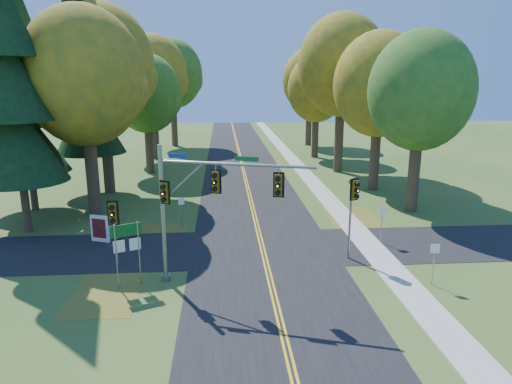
{
  "coord_description": "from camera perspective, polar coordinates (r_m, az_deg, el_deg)",
  "views": [
    {
      "loc": [
        -2.17,
        -22.41,
        9.34
      ],
      "look_at": [
        -0.33,
        2.37,
        3.2
      ],
      "focal_mm": 32.0,
      "sensor_mm": 36.0,
      "label": 1
    }
  ],
  "objects": [
    {
      "name": "sidewalk_east",
      "position": [
        25.67,
        15.24,
        -7.9
      ],
      "size": [
        1.6,
        160.0,
        0.06
      ],
      "primitive_type": "cube",
      "color": "#9E998E",
      "rests_on": "ground"
    },
    {
      "name": "leaf_patch_w_far",
      "position": [
        22.19,
        -18.11,
        -11.74
      ],
      "size": [
        3.0,
        5.0,
        0.0
      ],
      "primitive_type": "cube",
      "color": "brown",
      "rests_on": "ground"
    },
    {
      "name": "ground",
      "position": [
        24.38,
        1.19,
        -8.66
      ],
      "size": [
        160.0,
        160.0,
        0.0
      ],
      "primitive_type": "plane",
      "color": "#2B501C",
      "rests_on": "ground"
    },
    {
      "name": "tree_w_e",
      "position": [
        66.84,
        -10.37,
        14.29
      ],
      "size": [
        8.4,
        8.4,
        14.97
      ],
      "color": "#38281C",
      "rests_on": "ground"
    },
    {
      "name": "leaf_patch_w_near",
      "position": [
        28.35,
        -12.86,
        -5.71
      ],
      "size": [
        4.0,
        6.0,
        0.0
      ],
      "primitive_type": "cube",
      "color": "brown",
      "rests_on": "ground"
    },
    {
      "name": "ped_signal_pole",
      "position": [
        23.82,
        -17.37,
        -3.14
      ],
      "size": [
        0.56,
        0.65,
        3.54
      ],
      "rotation": [
        0.0,
        0.0,
        0.01
      ],
      "color": "gray",
      "rests_on": "ground"
    },
    {
      "name": "tree_e_d",
      "position": [
        56.46,
        7.63,
        12.64
      ],
      "size": [
        7.0,
        7.0,
        12.32
      ],
      "color": "#38281C",
      "rests_on": "ground"
    },
    {
      "name": "pine_b",
      "position": [
        36.18,
        -27.21,
        10.51
      ],
      "size": [
        5.6,
        5.6,
        17.31
      ],
      "color": "#38281C",
      "rests_on": "ground"
    },
    {
      "name": "centerline_right",
      "position": [
        24.38,
        1.43,
        -8.59
      ],
      "size": [
        0.1,
        160.0,
        0.01
      ],
      "primitive_type": "cube",
      "color": "gold",
      "rests_on": "road_main"
    },
    {
      "name": "info_kiosk",
      "position": [
        28.44,
        -18.92,
        -4.37
      ],
      "size": [
        1.15,
        0.57,
        1.61
      ],
      "rotation": [
        0.0,
        0.0,
        -0.37
      ],
      "color": "silver",
      "rests_on": "ground"
    },
    {
      "name": "reg_sign_e_south",
      "position": [
        22.75,
        21.41,
        -7.49
      ],
      "size": [
        0.4,
        0.09,
        2.08
      ],
      "rotation": [
        0.0,
        0.0,
        -0.15
      ],
      "color": "gray",
      "rests_on": "ground"
    },
    {
      "name": "tree_w_c",
      "position": [
        47.48,
        -13.46,
        11.82
      ],
      "size": [
        6.8,
        6.8,
        11.91
      ],
      "color": "#38281C",
      "rests_on": "ground"
    },
    {
      "name": "pine_c",
      "position": [
        39.91,
        -20.59,
        13.53
      ],
      "size": [
        5.6,
        5.6,
        20.56
      ],
      "color": "#38281C",
      "rests_on": "ground"
    },
    {
      "name": "reg_sign_e_north",
      "position": [
        27.47,
        15.49,
        -3.08
      ],
      "size": [
        0.44,
        0.1,
        2.29
      ],
      "rotation": [
        0.0,
        0.0,
        0.17
      ],
      "color": "gray",
      "rests_on": "ground"
    },
    {
      "name": "tree_e_a",
      "position": [
        34.08,
        19.95,
        11.71
      ],
      "size": [
        7.2,
        7.2,
        12.73
      ],
      "color": "#38281C",
      "rests_on": "ground"
    },
    {
      "name": "tree_w_d",
      "position": [
        56.16,
        -12.77,
        13.99
      ],
      "size": [
        8.2,
        8.2,
        14.56
      ],
      "color": "#38281C",
      "rests_on": "ground"
    },
    {
      "name": "tree_e_c",
      "position": [
        47.67,
        10.78,
        15.23
      ],
      "size": [
        8.8,
        8.8,
        15.79
      ],
      "color": "#38281C",
      "rests_on": "ground"
    },
    {
      "name": "tree_w_a",
      "position": [
        33.03,
        -20.55,
        13.28
      ],
      "size": [
        8.0,
        8.0,
        14.15
      ],
      "color": "#38281C",
      "rests_on": "ground"
    },
    {
      "name": "road_main",
      "position": [
        24.37,
        1.19,
        -8.63
      ],
      "size": [
        8.0,
        160.0,
        0.02
      ],
      "primitive_type": "cube",
      "color": "black",
      "rests_on": "ground"
    },
    {
      "name": "tree_e_b",
      "position": [
        40.2,
        15.22,
        12.78
      ],
      "size": [
        7.6,
        7.6,
        13.33
      ],
      "color": "#38281C",
      "rests_on": "ground"
    },
    {
      "name": "leaf_patch_e",
      "position": [
        31.22,
        12.68,
        -3.87
      ],
      "size": [
        3.5,
        8.0,
        0.0
      ],
      "primitive_type": "cube",
      "color": "brown",
      "rests_on": "ground"
    },
    {
      "name": "reg_sign_w",
      "position": [
        29.62,
        -9.3,
        -1.87
      ],
      "size": [
        0.38,
        0.15,
        2.04
      ],
      "rotation": [
        0.0,
        0.0,
        0.33
      ],
      "color": "gray",
      "rests_on": "ground"
    },
    {
      "name": "east_signal_pole",
      "position": [
        24.08,
        12.08,
        -0.8
      ],
      "size": [
        0.49,
        0.59,
        4.44
      ],
      "rotation": [
        0.0,
        0.0,
        0.38
      ],
      "color": "gray",
      "rests_on": "ground"
    },
    {
      "name": "centerline_left",
      "position": [
        24.36,
        0.96,
        -8.61
      ],
      "size": [
        0.1,
        160.0,
        0.01
      ],
      "primitive_type": "cube",
      "color": "gold",
      "rests_on": "road_main"
    },
    {
      "name": "tree_w_b",
      "position": [
        39.88,
        -18.73,
        14.65
      ],
      "size": [
        8.6,
        8.6,
        15.38
      ],
      "color": "#38281C",
      "rests_on": "ground"
    },
    {
      "name": "route_sign_cluster",
      "position": [
        21.64,
        -15.83,
        -6.01
      ],
      "size": [
        1.34,
        0.62,
        3.09
      ],
      "rotation": [
        0.0,
        0.0,
        0.41
      ],
      "color": "gray",
      "rests_on": "ground"
    },
    {
      "name": "tree_e_e",
      "position": [
        67.19,
        6.79,
        13.66
      ],
      "size": [
        7.8,
        7.8,
        13.74
      ],
      "color": "#38281C",
      "rests_on": "ground"
    },
    {
      "name": "traffic_mast",
      "position": [
        20.52,
        -7.23,
        -0.73
      ],
      "size": [
        6.9,
        2.4,
        6.54
      ],
      "rotation": [
        0.0,
        0.0,
        -0.31
      ],
      "color": "gray",
      "rests_on": "ground"
    },
    {
      "name": "road_cross",
      "position": [
        26.22,
        0.78,
        -6.97
      ],
      "size": [
        60.0,
        6.0,
        0.02
      ],
      "primitive_type": "cube",
      "color": "black",
      "rests_on": "ground"
    },
    {
      "name": "pine_a",
      "position": [
        30.97,
        -28.38,
        11.97
      ],
      "size": [
        5.6,
        5.6,
        19.48
      ],
      "color": "#38281C",
      "rests_on": "ground"
    }
  ]
}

